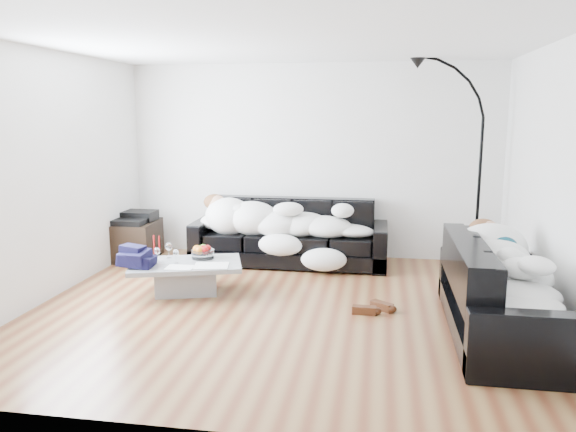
% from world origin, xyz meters
% --- Properties ---
extents(ground, '(5.00, 5.00, 0.00)m').
position_xyz_m(ground, '(0.00, 0.00, 0.00)').
color(ground, brown).
rests_on(ground, ground).
extents(wall_back, '(5.00, 0.02, 2.60)m').
position_xyz_m(wall_back, '(0.00, 2.25, 1.30)').
color(wall_back, silver).
rests_on(wall_back, ground).
extents(wall_left, '(0.02, 4.50, 2.60)m').
position_xyz_m(wall_left, '(-2.50, 0.00, 1.30)').
color(wall_left, silver).
rests_on(wall_left, ground).
extents(wall_right, '(0.02, 4.50, 2.60)m').
position_xyz_m(wall_right, '(2.50, 0.00, 1.30)').
color(wall_right, silver).
rests_on(wall_right, ground).
extents(ceiling, '(5.00, 5.00, 0.00)m').
position_xyz_m(ceiling, '(0.00, 0.00, 2.60)').
color(ceiling, white).
rests_on(ceiling, ground).
extents(sofa_back, '(2.52, 0.87, 0.82)m').
position_xyz_m(sofa_back, '(-0.22, 1.75, 0.41)').
color(sofa_back, black).
rests_on(sofa_back, ground).
extents(sofa_right, '(0.89, 2.07, 0.84)m').
position_xyz_m(sofa_right, '(2.03, -0.34, 0.42)').
color(sofa_right, black).
rests_on(sofa_right, ground).
extents(sleeper_back, '(2.13, 0.74, 0.43)m').
position_xyz_m(sleeper_back, '(-0.22, 1.70, 0.63)').
color(sleeper_back, white).
rests_on(sleeper_back, sofa_back).
extents(sleeper_right, '(0.75, 1.77, 0.43)m').
position_xyz_m(sleeper_right, '(2.03, -0.34, 0.64)').
color(sleeper_right, white).
rests_on(sleeper_right, sofa_right).
extents(teal_cushion, '(0.42, 0.38, 0.20)m').
position_xyz_m(teal_cushion, '(1.97, 0.30, 0.72)').
color(teal_cushion, '#0A3C4B').
rests_on(teal_cushion, sofa_right).
extents(coffee_table, '(1.34, 1.01, 0.35)m').
position_xyz_m(coffee_table, '(-1.13, 0.33, 0.17)').
color(coffee_table, '#939699').
rests_on(coffee_table, ground).
extents(fruit_bowl, '(0.29, 0.29, 0.16)m').
position_xyz_m(fruit_bowl, '(-1.01, 0.54, 0.42)').
color(fruit_bowl, white).
rests_on(fruit_bowl, coffee_table).
extents(wine_glass_a, '(0.09, 0.09, 0.17)m').
position_xyz_m(wine_glass_a, '(-1.38, 0.48, 0.43)').
color(wine_glass_a, white).
rests_on(wine_glass_a, coffee_table).
extents(wine_glass_b, '(0.08, 0.08, 0.16)m').
position_xyz_m(wine_glass_b, '(-1.45, 0.32, 0.42)').
color(wine_glass_b, white).
rests_on(wine_glass_b, coffee_table).
extents(wine_glass_c, '(0.07, 0.07, 0.15)m').
position_xyz_m(wine_glass_c, '(-1.23, 0.29, 0.42)').
color(wine_glass_c, white).
rests_on(wine_glass_c, coffee_table).
extents(candle_left, '(0.05, 0.05, 0.24)m').
position_xyz_m(candle_left, '(-1.58, 0.54, 0.46)').
color(candle_left, maroon).
rests_on(candle_left, coffee_table).
extents(candle_right, '(0.05, 0.05, 0.21)m').
position_xyz_m(candle_right, '(-1.55, 0.61, 0.45)').
color(candle_right, maroon).
rests_on(candle_right, coffee_table).
extents(newspaper_a, '(0.40, 0.34, 0.01)m').
position_xyz_m(newspaper_a, '(-0.82, 0.24, 0.35)').
color(newspaper_a, silver).
rests_on(newspaper_a, coffee_table).
extents(newspaper_b, '(0.29, 0.22, 0.01)m').
position_xyz_m(newspaper_b, '(-1.12, 0.12, 0.35)').
color(newspaper_b, silver).
rests_on(newspaper_b, coffee_table).
extents(navy_jacket, '(0.39, 0.33, 0.19)m').
position_xyz_m(navy_jacket, '(-1.61, 0.07, 0.52)').
color(navy_jacket, black).
rests_on(navy_jacket, coffee_table).
extents(shoes, '(0.45, 0.37, 0.09)m').
position_xyz_m(shoes, '(0.89, 0.06, 0.05)').
color(shoes, '#472311').
rests_on(shoes, ground).
extents(av_cabinet, '(0.56, 0.77, 0.51)m').
position_xyz_m(av_cabinet, '(-2.30, 1.65, 0.25)').
color(av_cabinet, black).
rests_on(av_cabinet, ground).
extents(stereo, '(0.44, 0.34, 0.13)m').
position_xyz_m(stereo, '(-2.30, 1.65, 0.57)').
color(stereo, black).
rests_on(stereo, av_cabinet).
extents(floor_lamp, '(0.91, 0.61, 2.32)m').
position_xyz_m(floor_lamp, '(2.13, 1.82, 1.16)').
color(floor_lamp, black).
rests_on(floor_lamp, ground).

